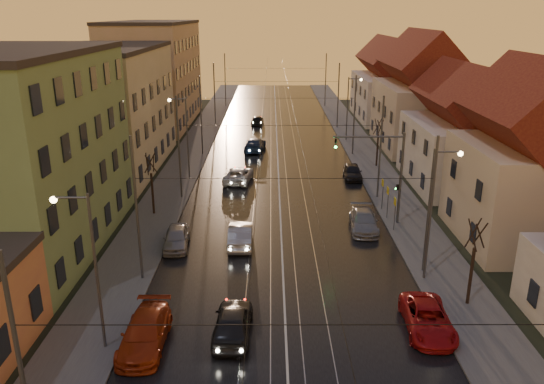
{
  "coord_description": "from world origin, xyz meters",
  "views": [
    {
      "loc": [
        -0.74,
        -19.95,
        15.5
      ],
      "look_at": [
        -0.67,
        18.77,
        2.36
      ],
      "focal_mm": 35.0,
      "sensor_mm": 36.0,
      "label": 1
    }
  ],
  "objects_px": {
    "street_lamp_0": "(88,258)",
    "driving_car_4": "(257,120)",
    "traffic_light_mast": "(388,167)",
    "driving_car_0": "(233,322)",
    "parked_right_2": "(352,172)",
    "parked_right_1": "(364,221)",
    "driving_car_3": "(255,144)",
    "street_lamp_3": "(350,103)",
    "street_lamp_1": "(435,199)",
    "street_lamp_2": "(184,129)",
    "driving_car_1": "(240,235)",
    "parked_right_0": "(428,319)",
    "parked_left_3": "(176,238)",
    "driving_car_2": "(239,175)",
    "parked_left_2": "(145,333)"
  },
  "relations": [
    {
      "from": "street_lamp_3",
      "to": "parked_right_2",
      "type": "bearing_deg",
      "value": -96.57
    },
    {
      "from": "street_lamp_2",
      "to": "parked_left_3",
      "type": "distance_m",
      "value": 16.84
    },
    {
      "from": "parked_right_2",
      "to": "traffic_light_mast",
      "type": "bearing_deg",
      "value": -83.76
    },
    {
      "from": "traffic_light_mast",
      "to": "driving_car_0",
      "type": "distance_m",
      "value": 18.7
    },
    {
      "from": "street_lamp_3",
      "to": "parked_left_3",
      "type": "xyz_separation_m",
      "value": [
        -16.41,
        -32.21,
        -4.18
      ]
    },
    {
      "from": "driving_car_2",
      "to": "driving_car_0",
      "type": "bearing_deg",
      "value": 100.45
    },
    {
      "from": "parked_right_1",
      "to": "driving_car_3",
      "type": "bearing_deg",
      "value": 114.09
    },
    {
      "from": "parked_right_1",
      "to": "parked_right_2",
      "type": "distance_m",
      "value": 13.05
    },
    {
      "from": "driving_car_3",
      "to": "parked_right_1",
      "type": "distance_m",
      "value": 25.61
    },
    {
      "from": "street_lamp_1",
      "to": "parked_left_3",
      "type": "height_order",
      "value": "street_lamp_1"
    },
    {
      "from": "street_lamp_2",
      "to": "parked_right_2",
      "type": "relative_size",
      "value": 1.93
    },
    {
      "from": "street_lamp_0",
      "to": "driving_car_2",
      "type": "relative_size",
      "value": 1.59
    },
    {
      "from": "street_lamp_2",
      "to": "driving_car_0",
      "type": "distance_m",
      "value": 27.94
    },
    {
      "from": "street_lamp_1",
      "to": "parked_right_2",
      "type": "distance_m",
      "value": 20.41
    },
    {
      "from": "street_lamp_0",
      "to": "driving_car_0",
      "type": "distance_m",
      "value": 7.71
    },
    {
      "from": "street_lamp_1",
      "to": "parked_right_0",
      "type": "distance_m",
      "value": 7.91
    },
    {
      "from": "driving_car_2",
      "to": "parked_right_2",
      "type": "bearing_deg",
      "value": -166.64
    },
    {
      "from": "street_lamp_2",
      "to": "traffic_light_mast",
      "type": "relative_size",
      "value": 1.11
    },
    {
      "from": "parked_right_0",
      "to": "driving_car_3",
      "type": "bearing_deg",
      "value": 107.77
    },
    {
      "from": "street_lamp_2",
      "to": "driving_car_1",
      "type": "distance_m",
      "value": 17.48
    },
    {
      "from": "street_lamp_0",
      "to": "parked_left_2",
      "type": "distance_m",
      "value": 4.72
    },
    {
      "from": "driving_car_3",
      "to": "parked_right_0",
      "type": "height_order",
      "value": "driving_car_3"
    },
    {
      "from": "parked_left_2",
      "to": "parked_left_3",
      "type": "distance_m",
      "value": 11.55
    },
    {
      "from": "driving_car_1",
      "to": "parked_right_0",
      "type": "height_order",
      "value": "driving_car_1"
    },
    {
      "from": "parked_right_2",
      "to": "street_lamp_2",
      "type": "bearing_deg",
      "value": -177.71
    },
    {
      "from": "driving_car_3",
      "to": "parked_right_0",
      "type": "relative_size",
      "value": 1.1
    },
    {
      "from": "street_lamp_2",
      "to": "driving_car_3",
      "type": "height_order",
      "value": "street_lamp_2"
    },
    {
      "from": "parked_right_1",
      "to": "driving_car_0",
      "type": "bearing_deg",
      "value": -118.91
    },
    {
      "from": "traffic_light_mast",
      "to": "driving_car_4",
      "type": "bearing_deg",
      "value": 105.62
    },
    {
      "from": "driving_car_0",
      "to": "parked_right_2",
      "type": "distance_m",
      "value": 28.55
    },
    {
      "from": "parked_right_0",
      "to": "parked_right_1",
      "type": "height_order",
      "value": "parked_right_1"
    },
    {
      "from": "street_lamp_0",
      "to": "driving_car_4",
      "type": "height_order",
      "value": "street_lamp_0"
    },
    {
      "from": "street_lamp_1",
      "to": "driving_car_3",
      "type": "xyz_separation_m",
      "value": [
        -11.75,
        30.92,
        -4.11
      ]
    },
    {
      "from": "street_lamp_3",
      "to": "traffic_light_mast",
      "type": "height_order",
      "value": "street_lamp_3"
    },
    {
      "from": "parked_right_2",
      "to": "driving_car_4",
      "type": "bearing_deg",
      "value": 113.31
    },
    {
      "from": "driving_car_1",
      "to": "parked_left_2",
      "type": "height_order",
      "value": "driving_car_1"
    },
    {
      "from": "street_lamp_0",
      "to": "street_lamp_2",
      "type": "relative_size",
      "value": 1.0
    },
    {
      "from": "driving_car_0",
      "to": "driving_car_3",
      "type": "distance_m",
      "value": 37.8
    },
    {
      "from": "driving_car_0",
      "to": "parked_right_2",
      "type": "height_order",
      "value": "driving_car_0"
    },
    {
      "from": "street_lamp_2",
      "to": "driving_car_1",
      "type": "height_order",
      "value": "street_lamp_2"
    },
    {
      "from": "driving_car_3",
      "to": "driving_car_4",
      "type": "distance_m",
      "value": 15.51
    },
    {
      "from": "street_lamp_2",
      "to": "parked_right_1",
      "type": "bearing_deg",
      "value": -40.59
    },
    {
      "from": "driving_car_4",
      "to": "parked_left_3",
      "type": "height_order",
      "value": "parked_left_3"
    },
    {
      "from": "traffic_light_mast",
      "to": "driving_car_4",
      "type": "height_order",
      "value": "traffic_light_mast"
    },
    {
      "from": "driving_car_0",
      "to": "driving_car_2",
      "type": "height_order",
      "value": "driving_car_0"
    },
    {
      "from": "street_lamp_1",
      "to": "parked_right_0",
      "type": "xyz_separation_m",
      "value": [
        -1.85,
        -6.44,
        -4.21
      ]
    },
    {
      "from": "street_lamp_3",
      "to": "driving_car_3",
      "type": "relative_size",
      "value": 1.5
    },
    {
      "from": "driving_car_1",
      "to": "driving_car_2",
      "type": "distance_m",
      "value": 14.65
    },
    {
      "from": "street_lamp_1",
      "to": "parked_right_0",
      "type": "height_order",
      "value": "street_lamp_1"
    },
    {
      "from": "parked_left_3",
      "to": "parked_right_1",
      "type": "relative_size",
      "value": 0.86
    }
  ]
}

